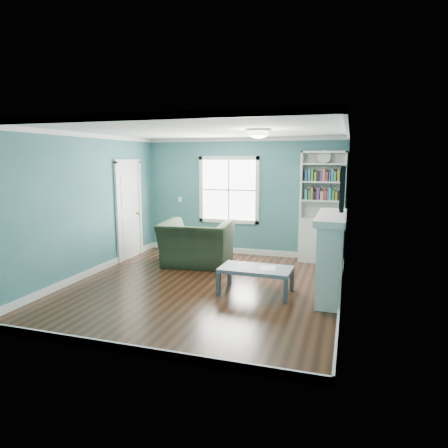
% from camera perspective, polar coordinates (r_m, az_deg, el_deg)
% --- Properties ---
extents(floor, '(5.00, 5.00, 0.00)m').
position_cam_1_polar(floor, '(6.87, -2.98, -8.90)').
color(floor, black).
rests_on(floor, ground).
extents(room_walls, '(5.00, 5.00, 5.00)m').
position_cam_1_polar(room_walls, '(6.55, -3.10, 4.36)').
color(room_walls, '#31626A').
rests_on(room_walls, ground).
extents(trim, '(4.50, 5.00, 2.60)m').
position_cam_1_polar(trim, '(6.59, -3.07, 1.37)').
color(trim, white).
rests_on(trim, ground).
extents(window, '(1.40, 0.06, 1.50)m').
position_cam_1_polar(window, '(9.00, 0.70, 4.89)').
color(window, white).
rests_on(window, room_walls).
extents(bookshelf, '(0.90, 0.35, 2.31)m').
position_cam_1_polar(bookshelf, '(8.51, 13.78, 0.79)').
color(bookshelf, silver).
rests_on(bookshelf, ground).
extents(fireplace, '(0.44, 1.58, 1.30)m').
position_cam_1_polar(fireplace, '(6.49, 15.15, -4.48)').
color(fireplace, black).
rests_on(fireplace, ground).
extents(tv, '(0.06, 1.10, 0.65)m').
position_cam_1_polar(tv, '(6.32, 16.66, 5.11)').
color(tv, black).
rests_on(tv, fireplace).
extents(door, '(0.12, 0.98, 2.17)m').
position_cam_1_polar(door, '(8.83, -13.44, 2.08)').
color(door, silver).
rests_on(door, ground).
extents(ceiling_fixture, '(0.38, 0.38, 0.15)m').
position_cam_1_polar(ceiling_fixture, '(6.37, 4.94, 12.91)').
color(ceiling_fixture, white).
rests_on(ceiling_fixture, room_walls).
extents(light_switch, '(0.08, 0.01, 0.12)m').
position_cam_1_polar(light_switch, '(9.44, -6.31, 3.52)').
color(light_switch, white).
rests_on(light_switch, room_walls).
extents(recliner, '(1.44, 1.01, 1.20)m').
position_cam_1_polar(recliner, '(8.10, -3.96, -1.72)').
color(recliner, '#1F2E1C').
rests_on(recliner, ground).
extents(coffee_table, '(1.16, 0.65, 0.42)m').
position_cam_1_polar(coffee_table, '(6.49, 4.57, -6.68)').
color(coffee_table, '#434851').
rests_on(coffee_table, ground).
extents(paper_sheet, '(0.28, 0.34, 0.00)m').
position_cam_1_polar(paper_sheet, '(6.44, 6.24, -6.30)').
color(paper_sheet, white).
rests_on(paper_sheet, coffee_table).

